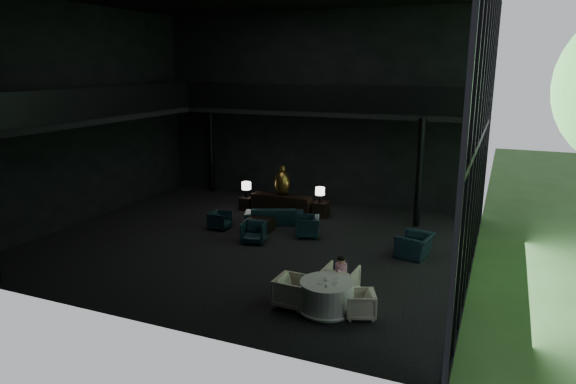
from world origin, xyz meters
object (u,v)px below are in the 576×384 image
at_px(bronze_urn, 282,182).
at_px(dining_chair_east, 360,304).
at_px(table_lamp_left, 246,186).
at_px(side_table_right, 321,209).
at_px(sofa, 274,212).
at_px(child, 341,268).
at_px(dining_table, 327,298).
at_px(dining_chair_north, 341,278).
at_px(lounge_armchair_east, 307,225).
at_px(dining_chair_west, 293,289).
at_px(console, 281,205).
at_px(table_lamp_right, 320,192).
at_px(window_armchair, 415,241).
at_px(lounge_armchair_south, 254,231).
at_px(coffee_table, 259,225).
at_px(lounge_armchair_west, 220,220).
at_px(side_table_left, 246,203).

height_order(bronze_urn, dining_chair_east, bronze_urn).
relative_size(table_lamp_left, side_table_right, 1.04).
distance_m(sofa, child, 6.56).
bearing_deg(dining_table, dining_chair_north, 87.57).
relative_size(lounge_armchair_east, dining_chair_west, 0.98).
height_order(console, side_table_right, console).
height_order(table_lamp_right, window_armchair, table_lamp_right).
bearing_deg(lounge_armchair_south, coffee_table, 96.21).
bearing_deg(sofa, bronze_urn, -101.62).
relative_size(console, lounge_armchair_west, 3.78).
bearing_deg(console, dining_chair_east, -54.16).
height_order(console, lounge_armchair_west, console).
height_order(table_lamp_left, sofa, table_lamp_left).
bearing_deg(console, dining_chair_north, -54.63).
relative_size(side_table_right, sofa, 0.27).
bearing_deg(sofa, dining_chair_north, 107.72).
height_order(side_table_right, dining_chair_east, dining_chair_east).
relative_size(side_table_left, window_armchair, 0.45).
relative_size(table_lamp_left, lounge_armchair_east, 0.74).
distance_m(side_table_right, dining_chair_west, 7.76).
relative_size(console, table_lamp_right, 4.00).
bearing_deg(lounge_armchair_south, console, 86.34).
relative_size(dining_chair_east, dining_chair_west, 0.73).
bearing_deg(sofa, lounge_armchair_south, 74.79).
xyz_separation_m(side_table_right, table_lamp_right, (0.00, -0.14, 0.74)).
height_order(side_table_left, table_lamp_left, table_lamp_left).
distance_m(bronze_urn, table_lamp_left, 1.63).
bearing_deg(child, console, -54.68).
relative_size(sofa, lounge_armchair_south, 2.84).
distance_m(table_lamp_right, dining_chair_west, 7.65).
distance_m(table_lamp_right, lounge_armchair_south, 3.78).
bearing_deg(table_lamp_right, lounge_armchair_west, -136.50).
xyz_separation_m(lounge_armchair_east, coffee_table, (-1.83, -0.07, -0.23)).
height_order(side_table_right, lounge_armchair_east, lounge_armchair_east).
height_order(side_table_left, table_lamp_right, table_lamp_right).
xyz_separation_m(side_table_left, table_lamp_left, (0.00, 0.03, 0.72)).
xyz_separation_m(lounge_armchair_west, dining_chair_west, (4.80, -4.64, 0.12)).
distance_m(lounge_armchair_east, child, 4.76).
bearing_deg(dining_chair_west, dining_chair_north, -37.88).
bearing_deg(table_lamp_right, dining_chair_west, -75.42).
relative_size(lounge_armchair_west, dining_chair_west, 0.73).
bearing_deg(window_armchair, dining_chair_west, -15.41).
bearing_deg(table_lamp_right, sofa, -135.50).
bearing_deg(coffee_table, dining_chair_west, -55.83).
xyz_separation_m(bronze_urn, window_armchair, (5.72, -2.80, -0.78)).
relative_size(side_table_right, dining_table, 0.41).
distance_m(side_table_right, table_lamp_right, 0.76).
height_order(window_armchair, coffee_table, window_armchair).
bearing_deg(lounge_armchair_east, lounge_armchair_west, -100.55).
bearing_deg(lounge_armchair_east, side_table_right, 170.23).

